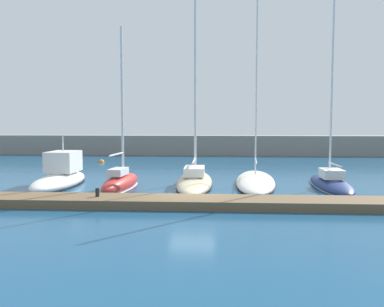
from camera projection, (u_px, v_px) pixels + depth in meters
ground_plane at (192, 200)px, 22.23m from camera, size 120.00×120.00×0.00m
dock_pier at (190, 202)px, 20.57m from camera, size 24.33×2.30×0.45m
breakwater_seawall at (207, 145)px, 52.95m from camera, size 108.00×3.23×2.51m
motorboat_white_nearest at (60, 177)px, 27.13m from camera, size 2.45×7.40×3.57m
sailboat_red_second at (121, 181)px, 26.03m from camera, size 1.94×6.15×10.59m
sailboat_sand_third at (194, 180)px, 27.16m from camera, size 2.51×9.59×15.88m
sailboat_ivory_fourth at (255, 181)px, 27.67m from camera, size 3.37×10.32×20.56m
sailboat_navy_fifth at (331, 183)px, 26.41m from camera, size 2.11×8.03×14.44m
mooring_buoy_orange at (101, 162)px, 42.79m from camera, size 0.63×0.63×0.63m
dock_bollard at (97, 192)px, 20.83m from camera, size 0.20×0.20×0.44m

